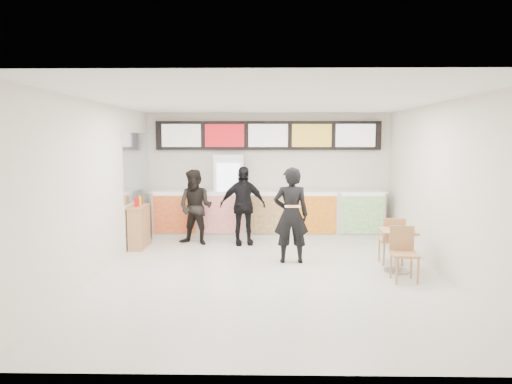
{
  "coord_description": "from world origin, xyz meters",
  "views": [
    {
      "loc": [
        -0.11,
        -7.82,
        2.33
      ],
      "look_at": [
        -0.26,
        1.2,
        1.31
      ],
      "focal_mm": 32.0,
      "sensor_mm": 36.0,
      "label": 1
    }
  ],
  "objects_px": {
    "drinks_fridge": "(229,196)",
    "customer_main": "(291,215)",
    "customer_left": "(196,207)",
    "condiment_ledge": "(139,226)",
    "service_counter": "(268,213)",
    "cafe_table": "(397,243)",
    "customer_mid": "(243,206)"
  },
  "relations": [
    {
      "from": "drinks_fridge",
      "to": "customer_main",
      "type": "distance_m",
      "value": 2.71
    },
    {
      "from": "drinks_fridge",
      "to": "customer_mid",
      "type": "xyz_separation_m",
      "value": [
        0.36,
        -0.84,
        -0.12
      ]
    },
    {
      "from": "customer_main",
      "to": "condiment_ledge",
      "type": "xyz_separation_m",
      "value": [
        -3.24,
        1.16,
        -0.45
      ]
    },
    {
      "from": "service_counter",
      "to": "cafe_table",
      "type": "distance_m",
      "value": 3.72
    },
    {
      "from": "customer_main",
      "to": "customer_mid",
      "type": "xyz_separation_m",
      "value": [
        -0.99,
        1.51,
        -0.04
      ]
    },
    {
      "from": "drinks_fridge",
      "to": "customer_left",
      "type": "relative_size",
      "value": 1.19
    },
    {
      "from": "service_counter",
      "to": "customer_left",
      "type": "distance_m",
      "value": 1.85
    },
    {
      "from": "drinks_fridge",
      "to": "customer_main",
      "type": "relative_size",
      "value": 1.09
    },
    {
      "from": "customer_mid",
      "to": "service_counter",
      "type": "bearing_deg",
      "value": 42.89
    },
    {
      "from": "service_counter",
      "to": "condiment_ledge",
      "type": "height_order",
      "value": "service_counter"
    },
    {
      "from": "customer_left",
      "to": "cafe_table",
      "type": "bearing_deg",
      "value": -11.18
    },
    {
      "from": "service_counter",
      "to": "condiment_ledge",
      "type": "relative_size",
      "value": 5.06
    },
    {
      "from": "service_counter",
      "to": "drinks_fridge",
      "type": "xyz_separation_m",
      "value": [
        -0.93,
        0.02,
        0.43
      ]
    },
    {
      "from": "drinks_fridge",
      "to": "condiment_ledge",
      "type": "xyz_separation_m",
      "value": [
        -1.89,
        -1.19,
        -0.53
      ]
    },
    {
      "from": "customer_main",
      "to": "customer_mid",
      "type": "height_order",
      "value": "customer_main"
    },
    {
      "from": "customer_left",
      "to": "condiment_ledge",
      "type": "bearing_deg",
      "value": -147.31
    },
    {
      "from": "cafe_table",
      "to": "service_counter",
      "type": "bearing_deg",
      "value": 131.76
    },
    {
      "from": "service_counter",
      "to": "customer_left",
      "type": "height_order",
      "value": "customer_left"
    },
    {
      "from": "cafe_table",
      "to": "drinks_fridge",
      "type": "bearing_deg",
      "value": 141.39
    },
    {
      "from": "customer_left",
      "to": "drinks_fridge",
      "type": "bearing_deg",
      "value": 68.21
    },
    {
      "from": "customer_main",
      "to": "condiment_ledge",
      "type": "distance_m",
      "value": 3.47
    },
    {
      "from": "drinks_fridge",
      "to": "customer_main",
      "type": "xyz_separation_m",
      "value": [
        1.35,
        -2.35,
        -0.08
      ]
    },
    {
      "from": "service_counter",
      "to": "drinks_fridge",
      "type": "distance_m",
      "value": 1.03
    },
    {
      "from": "customer_mid",
      "to": "condiment_ledge",
      "type": "height_order",
      "value": "customer_mid"
    },
    {
      "from": "customer_left",
      "to": "customer_mid",
      "type": "distance_m",
      "value": 1.06
    },
    {
      "from": "drinks_fridge",
      "to": "cafe_table",
      "type": "bearing_deg",
      "value": -42.73
    },
    {
      "from": "drinks_fridge",
      "to": "customer_left",
      "type": "distance_m",
      "value": 1.12
    },
    {
      "from": "drinks_fridge",
      "to": "condiment_ledge",
      "type": "height_order",
      "value": "drinks_fridge"
    },
    {
      "from": "drinks_fridge",
      "to": "customer_mid",
      "type": "bearing_deg",
      "value": -66.68
    },
    {
      "from": "condiment_ledge",
      "to": "customer_left",
      "type": "bearing_deg",
      "value": 15.55
    },
    {
      "from": "drinks_fridge",
      "to": "cafe_table",
      "type": "distance_m",
      "value": 4.39
    },
    {
      "from": "customer_main",
      "to": "condiment_ledge",
      "type": "height_order",
      "value": "customer_main"
    }
  ]
}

